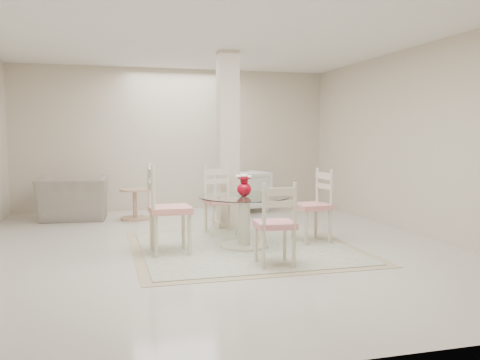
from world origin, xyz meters
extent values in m
plane|color=beige|center=(0.00, 0.00, 0.00)|extent=(7.00, 7.00, 0.00)
cube|color=beige|center=(0.00, 3.50, 1.35)|extent=(6.00, 0.02, 2.70)
cube|color=beige|center=(0.00, -3.50, 1.35)|extent=(6.00, 0.02, 2.70)
cube|color=beige|center=(3.00, 0.00, 1.35)|extent=(0.02, 7.00, 2.70)
cube|color=white|center=(0.00, 0.00, 2.70)|extent=(6.00, 7.00, 0.02)
cube|color=beige|center=(0.50, 1.30, 1.35)|extent=(0.30, 0.30, 2.70)
cube|color=tan|center=(0.35, -0.19, 0.00)|extent=(2.78, 2.78, 0.01)
cube|color=beige|center=(0.35, -0.19, 0.01)|extent=(2.54, 2.54, 0.01)
cylinder|color=beige|center=(0.35, -0.19, 0.02)|extent=(0.60, 0.60, 0.04)
cylinder|color=beige|center=(0.35, -0.19, 0.34)|extent=(0.15, 0.15, 0.62)
cylinder|color=beige|center=(0.35, -0.19, 0.64)|extent=(0.25, 0.25, 0.02)
cylinder|color=white|center=(0.35, -0.19, 0.66)|extent=(1.15, 1.15, 0.01)
ellipsoid|color=#9F0415|center=(0.35, -0.19, 0.75)|extent=(0.18, 0.18, 0.17)
cylinder|color=#9F0415|center=(0.35, -0.19, 0.86)|extent=(0.10, 0.10, 0.05)
cylinder|color=#9F0415|center=(0.35, -0.19, 0.89)|extent=(0.16, 0.16, 0.02)
ellipsoid|color=white|center=(0.35, -0.19, 0.92)|extent=(0.11, 0.11, 0.05)
ellipsoid|color=white|center=(0.40, -0.17, 0.90)|extent=(0.11, 0.11, 0.05)
ellipsoid|color=white|center=(0.29, -0.16, 0.91)|extent=(0.11, 0.11, 0.05)
cylinder|color=beige|center=(1.09, 0.05, 0.23)|extent=(0.04, 0.04, 0.45)
cylinder|color=beige|center=(1.14, -0.30, 0.23)|extent=(0.04, 0.04, 0.45)
cylinder|color=beige|center=(1.45, 0.09, 0.23)|extent=(0.04, 0.04, 0.45)
cylinder|color=beige|center=(1.49, -0.26, 0.23)|extent=(0.04, 0.04, 0.45)
cube|color=red|center=(1.29, -0.11, 0.49)|extent=(0.48, 0.48, 0.07)
cube|color=beige|center=(1.49, -0.08, 0.82)|extent=(0.09, 0.40, 0.53)
cylinder|color=beige|center=(0.10, 0.57, 0.23)|extent=(0.04, 0.04, 0.46)
cylinder|color=beige|center=(0.46, 0.60, 0.23)|extent=(0.04, 0.04, 0.46)
cylinder|color=beige|center=(0.07, 0.92, 0.23)|extent=(0.04, 0.04, 0.46)
cylinder|color=beige|center=(0.43, 0.95, 0.23)|extent=(0.04, 0.04, 0.46)
cube|color=#B31713|center=(0.27, 0.76, 0.49)|extent=(0.47, 0.47, 0.07)
cube|color=beige|center=(0.25, 0.96, 0.82)|extent=(0.40, 0.08, 0.54)
cylinder|color=beige|center=(-0.40, -0.46, 0.25)|extent=(0.05, 0.05, 0.50)
cylinder|color=beige|center=(-0.41, -0.07, 0.25)|extent=(0.05, 0.05, 0.50)
cylinder|color=beige|center=(-0.79, -0.47, 0.25)|extent=(0.05, 0.05, 0.50)
cylinder|color=beige|center=(-0.80, -0.08, 0.25)|extent=(0.05, 0.05, 0.50)
cube|color=red|center=(-0.60, -0.27, 0.54)|extent=(0.49, 0.49, 0.08)
cube|color=beige|center=(-0.82, -0.27, 0.91)|extent=(0.06, 0.44, 0.59)
cylinder|color=beige|center=(0.60, -0.98, 0.21)|extent=(0.04, 0.04, 0.43)
cylinder|color=beige|center=(0.27, -0.96, 0.21)|extent=(0.04, 0.04, 0.43)
cylinder|color=beige|center=(0.58, -1.31, 0.21)|extent=(0.04, 0.04, 0.43)
cylinder|color=beige|center=(0.25, -1.29, 0.21)|extent=(0.04, 0.04, 0.43)
cube|color=red|center=(0.43, -1.13, 0.46)|extent=(0.43, 0.43, 0.07)
cube|color=beige|center=(0.42, -1.32, 0.77)|extent=(0.37, 0.06, 0.50)
imported|color=gray|center=(-1.86, 2.69, 0.36)|extent=(1.17, 1.04, 0.72)
imported|color=silver|center=(1.17, 2.88, 0.38)|extent=(1.00, 1.02, 0.77)
cylinder|color=tan|center=(-0.85, 2.42, 0.02)|extent=(0.48, 0.48, 0.04)
cylinder|color=tan|center=(-0.85, 2.42, 0.26)|extent=(0.07, 0.07, 0.46)
cylinder|color=tan|center=(-0.85, 2.42, 0.51)|extent=(0.50, 0.50, 0.03)
camera|label=1|loc=(-1.36, -6.30, 1.42)|focal=38.00mm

